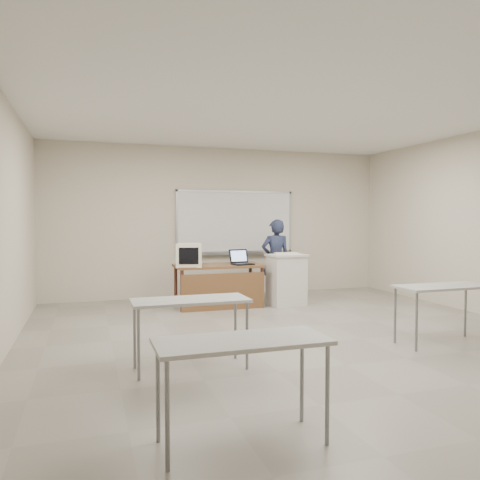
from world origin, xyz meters
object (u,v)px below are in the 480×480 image
object	(u,v)px
whiteboard	(236,223)
keyboard	(286,253)
mouse	(236,262)
presenter	(276,259)
laptop	(242,261)
podium	(286,280)
crt_monitor	(189,255)
instructor_desk	(220,276)

from	to	relation	value
whiteboard	keyboard	size ratio (longest dim) A/B	5.75
mouse	keyboard	world-z (taller)	keyboard
whiteboard	presenter	size ratio (longest dim) A/B	1.60
laptop	keyboard	bearing A→B (deg)	-14.94
whiteboard	podium	world-z (taller)	whiteboard
laptop	presenter	bearing A→B (deg)	19.63
laptop	presenter	world-z (taller)	presenter
presenter	laptop	bearing A→B (deg)	34.30
podium	crt_monitor	distance (m)	1.82
instructor_desk	mouse	distance (m)	0.44
keyboard	whiteboard	bearing A→B (deg)	118.70
instructor_desk	mouse	size ratio (longest dim) A/B	14.34
mouse	presenter	size ratio (longest dim) A/B	0.07
instructor_desk	keyboard	size ratio (longest dim) A/B	3.57
crt_monitor	laptop	xyz separation A→B (m)	(0.95, 0.00, -0.13)
presenter	podium	bearing A→B (deg)	89.78
podium	mouse	bearing A→B (deg)	154.26
whiteboard	podium	size ratio (longest dim) A/B	2.69
laptop	presenter	distance (m)	0.98
instructor_desk	mouse	bearing A→B (deg)	25.64
whiteboard	instructor_desk	world-z (taller)	whiteboard
keyboard	presenter	distance (m)	0.58
whiteboard	keyboard	distance (m)	1.58
podium	laptop	bearing A→B (deg)	164.47
whiteboard	crt_monitor	world-z (taller)	whiteboard
podium	mouse	world-z (taller)	podium
instructor_desk	podium	bearing A→B (deg)	-6.58
laptop	mouse	size ratio (longest dim) A/B	3.33
crt_monitor	keyboard	xyz separation A→B (m)	(1.78, -0.07, -0.01)
crt_monitor	mouse	xyz separation A→B (m)	(0.90, 0.17, -0.17)
laptop	keyboard	size ratio (longest dim) A/B	0.83
whiteboard	instructor_desk	bearing A→B (deg)	-118.12
mouse	keyboard	distance (m)	0.93
laptop	presenter	size ratio (longest dim) A/B	0.23
whiteboard	presenter	distance (m)	1.22
mouse	laptop	bearing A→B (deg)	-75.33
whiteboard	mouse	distance (m)	1.39
crt_monitor	presenter	xyz separation A→B (m)	(1.80, 0.49, -0.17)
crt_monitor	mouse	distance (m)	0.94
mouse	presenter	xyz separation A→B (m)	(0.90, 0.32, 0.00)
instructor_desk	laptop	size ratio (longest dim) A/B	4.31
whiteboard	keyboard	xyz separation A→B (m)	(0.53, -1.39, -0.55)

